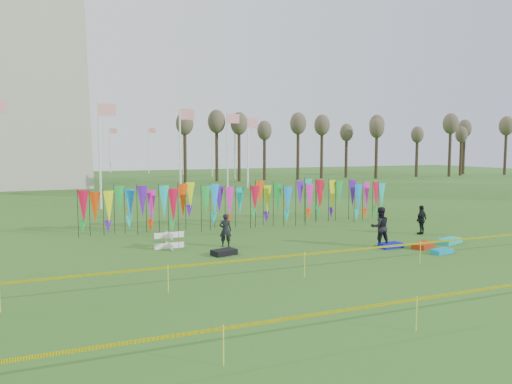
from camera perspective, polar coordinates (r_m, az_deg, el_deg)
name	(u,v)px	position (r m, az deg, el deg)	size (l,w,h in m)	color
ground	(327,260)	(20.78, 8.14, -7.67)	(160.00, 160.00, 0.00)	#2A5116
flagpole_ring	(12,152)	(65.41, -26.12, 4.16)	(57.40, 56.16, 8.00)	silver
banner_row	(251,199)	(28.47, -0.58, -0.82)	(18.64, 0.64, 2.50)	black
caution_tape_near	(351,251)	(18.83, 10.79, -6.64)	(26.00, 0.02, 0.90)	#FFF905
caution_tape_far	(472,292)	(14.60, 23.50, -10.48)	(26.00, 0.02, 0.90)	#FFF905
tree_line	(360,136)	(74.63, 11.81, 6.32)	(53.92, 1.92, 7.84)	#3D2D1E
box_kite	(169,240)	(22.97, -9.88, -5.47)	(0.70, 0.70, 0.77)	red
person_left	(225,230)	(23.08, -3.52, -4.38)	(0.56, 0.41, 1.54)	black
person_mid	(380,227)	(23.70, 13.99, -3.90)	(0.90, 0.56, 1.85)	black
person_right	(422,220)	(27.68, 18.39, -3.03)	(0.90, 0.51, 1.54)	black
kite_bag_turquoise	(442,251)	(23.16, 20.48, -6.37)	(0.96, 0.48, 0.19)	#0D94CC
kite_bag_blue	(391,245)	(23.71, 15.13, -5.91)	(1.08, 0.57, 0.23)	#0B0EB4
kite_bag_red	(423,245)	(24.15, 18.54, -5.79)	(1.29, 0.59, 0.24)	#B2250B
kite_bag_black	(224,252)	(21.47, -3.68, -6.88)	(1.04, 0.60, 0.24)	black
kite_bag_teal	(450,241)	(25.63, 21.27, -5.24)	(1.28, 0.61, 0.24)	#0DBCBD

